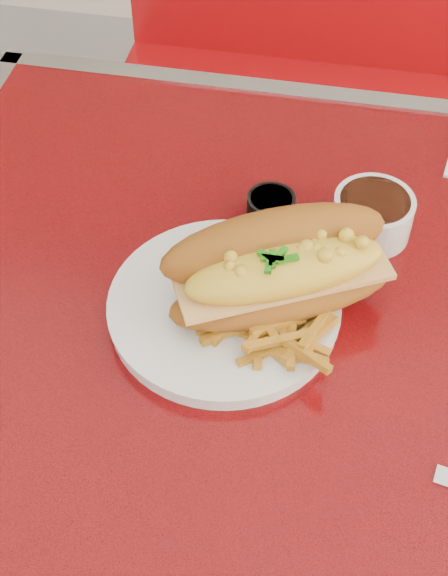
% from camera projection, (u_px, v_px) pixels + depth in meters
% --- Properties ---
extents(diner_table, '(1.23, 0.83, 0.77)m').
position_uv_depth(diner_table, '(412.00, 435.00, 0.91)').
color(diner_table, red).
rests_on(diner_table, ground).
extents(booth_bench_far, '(1.20, 0.51, 0.90)m').
position_uv_depth(booth_bench_far, '(400.00, 180.00, 1.67)').
color(booth_bench_far, '#A10A0F').
rests_on(booth_bench_far, ground).
extents(dinner_plate, '(0.30, 0.30, 0.02)m').
position_uv_depth(dinner_plate, '(224.00, 308.00, 0.81)').
color(dinner_plate, white).
rests_on(dinner_plate, diner_table).
extents(mac_hoagie, '(0.26, 0.20, 0.10)m').
position_uv_depth(mac_hoagie, '(280.00, 268.00, 0.78)').
color(mac_hoagie, '#9E5A19').
rests_on(mac_hoagie, dinner_plate).
extents(fries_pile, '(0.11, 0.10, 0.03)m').
position_uv_depth(fries_pile, '(273.00, 320.00, 0.77)').
color(fries_pile, gold).
rests_on(fries_pile, dinner_plate).
extents(fork, '(0.04, 0.14, 0.00)m').
position_uv_depth(fork, '(257.00, 328.00, 0.79)').
color(fork, silver).
rests_on(fork, dinner_plate).
extents(gravy_ramekin, '(0.12, 0.12, 0.05)m').
position_uv_depth(gravy_ramekin, '(372.00, 215.00, 0.88)').
color(gravy_ramekin, white).
rests_on(gravy_ramekin, diner_table).
extents(sauce_cup_left, '(0.07, 0.07, 0.03)m').
position_uv_depth(sauce_cup_left, '(271.00, 206.00, 0.90)').
color(sauce_cup_left, black).
rests_on(sauce_cup_left, diner_table).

